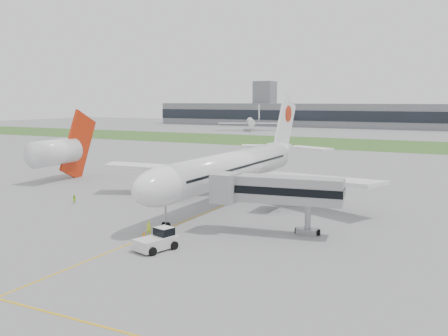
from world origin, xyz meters
The scene contains 14 objects.
ground centered at (0.00, 0.00, 0.00)m, with size 600.00×600.00×0.00m, color gray.
apron_markings centered at (0.00, -5.00, 0.00)m, with size 70.00×70.00×0.04m, color gold, non-canonical shape.
grass_strip centered at (0.00, 120.00, 0.01)m, with size 600.00×50.00×0.02m, color #2E5720.
terminal_building centered at (0.00, 229.87, 7.00)m, with size 320.00×22.30×14.00m.
control_tower centered at (-90.00, 232.00, 0.00)m, with size 12.00×12.00×56.00m, color slate, non-canonical shape.
airliner centered at (0.00, 4.87, 5.66)m, with size 48.13×53.95×17.88m.
pushback_tug centered at (4.09, -22.59, 1.06)m, with size 4.02×5.03×2.31m.
jet_bridge centered at (12.75, -10.48, 5.35)m, with size 15.56×6.54×7.24m.
safety_cone_left centered at (-0.50, -18.93, 0.31)m, with size 0.45×0.45×0.62m, color orange.
safety_cone_right centered at (5.29, -21.31, 0.27)m, with size 0.40×0.40×0.55m, color orange.
ground_crew_near centered at (-0.05, -18.58, 0.91)m, with size 0.66×0.44×1.82m, color #C3EB27.
ground_crew_far centered at (-21.27, -8.87, 0.76)m, with size 0.73×0.57×1.51m, color #A7F929.
neighbor_aircraft centered at (-40.60, 6.90, 5.97)m, with size 6.22×18.56×15.06m.
distant_aircraft_left centered at (-75.30, 177.77, 0.00)m, with size 34.65×30.57×13.25m, color white, non-canonical shape.
Camera 1 is at (34.75, -66.18, 16.20)m, focal length 40.00 mm.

